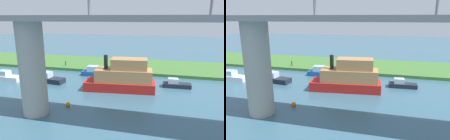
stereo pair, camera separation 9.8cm
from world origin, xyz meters
The scene contains 12 objects.
ground_plane centered at (0.00, 0.00, 0.00)m, with size 160.00×160.00×0.00m, color #386075.
grassy_bank centered at (0.00, -6.00, 0.25)m, with size 80.00×12.00×0.50m, color #427533.
bridge_pylon centered at (3.12, 16.90, 4.67)m, with size 2.52×2.52×9.33m, color #9E998E.
bridge_span centered at (3.12, 16.88, 9.83)m, with size 74.75×4.30×3.25m.
person_on_bank centered at (-4.75, -1.10, 1.20)m, with size 0.42×0.42×1.39m.
mooring_post centered at (9.12, -1.83, 0.95)m, with size 0.20×0.20×0.90m, color brown.
motorboat_white centered at (-4.02, 7.72, 1.78)m, with size 9.67×4.08×4.80m.
motorboat_red centered at (1.78, 1.74, 0.59)m, with size 5.07×2.15×1.65m.
pontoon_yellow centered at (-11.18, 4.79, 0.46)m, with size 3.90×1.52×1.28m.
skiff_small centered at (7.56, 7.04, 0.56)m, with size 4.90×2.23×1.58m.
riverboat_paddlewheel centered at (14.48, 7.73, 0.55)m, with size 4.69×1.83×1.54m.
marker_buoy centered at (0.74, 14.50, 0.25)m, with size 0.50×0.50×0.50m, color orange.
Camera 1 is at (-9.30, 34.07, 9.69)m, focal length 33.27 mm.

